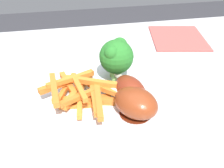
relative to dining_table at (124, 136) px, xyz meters
name	(u,v)px	position (x,y,z in m)	size (l,w,h in m)	color
dining_table	(124,136)	(0.00, 0.00, 0.00)	(1.30, 0.75, 0.75)	#B7B7BC
dinner_plate	(112,96)	(0.03, 0.00, 0.11)	(0.29, 0.29, 0.01)	silver
broccoli_floret_front	(114,59)	(0.01, -0.06, 0.15)	(0.05, 0.06, 0.06)	#82AB50
broccoli_floret_middle	(116,56)	(0.01, -0.04, 0.17)	(0.06, 0.07, 0.08)	#80BD5D
carrot_fries_pile	(81,92)	(0.08, 0.01, 0.13)	(0.15, 0.16, 0.04)	orange
chicken_drumstick_near	(136,102)	(0.00, 0.06, 0.14)	(0.10, 0.12, 0.05)	#5A1F0E
chicken_drumstick_far	(131,90)	(0.00, 0.03, 0.14)	(0.06, 0.14, 0.04)	#56180D
napkin	(178,38)	(-0.21, -0.23, 0.10)	(0.17, 0.14, 0.00)	#B74C47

